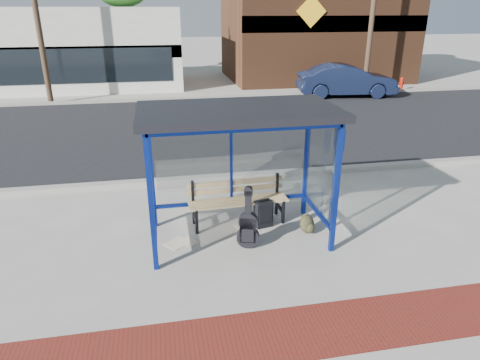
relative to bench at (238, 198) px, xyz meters
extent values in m
plane|color=#B2ADA0|center=(-0.10, -0.62, -0.51)|extent=(120.00, 120.00, 0.00)
cube|color=maroon|center=(-0.10, -3.22, -0.51)|extent=(60.00, 1.00, 0.01)
cube|color=gray|center=(-0.10, 2.28, -0.45)|extent=(60.00, 0.25, 0.12)
cube|color=black|center=(-0.10, 7.38, -0.51)|extent=(60.00, 10.00, 0.00)
cube|color=gray|center=(-0.10, 12.48, -0.45)|extent=(60.00, 0.25, 0.12)
cube|color=#B2ADA0|center=(-0.10, 14.38, -0.51)|extent=(60.00, 4.00, 0.01)
cube|color=navy|center=(-1.60, -1.37, 0.64)|extent=(0.08, 0.08, 2.30)
cube|color=navy|center=(1.40, -1.37, 0.64)|extent=(0.08, 0.08, 2.30)
cube|color=navy|center=(-1.60, 0.13, 0.64)|extent=(0.08, 0.08, 2.30)
cube|color=navy|center=(1.40, 0.13, 0.64)|extent=(0.08, 0.08, 2.30)
cube|color=navy|center=(-0.10, 0.13, 1.75)|extent=(3.00, 0.08, 0.08)
cube|color=navy|center=(-0.10, -1.37, 1.75)|extent=(3.00, 0.08, 0.08)
cube|color=navy|center=(-1.60, -0.62, 1.75)|extent=(0.08, 1.50, 0.08)
cube|color=navy|center=(1.40, -0.62, 1.75)|extent=(0.08, 1.50, 0.08)
cube|color=navy|center=(-0.10, 0.13, -0.11)|extent=(3.00, 0.08, 0.06)
cube|color=navy|center=(-1.60, -0.62, -0.11)|extent=(0.08, 1.50, 0.06)
cube|color=navy|center=(1.40, -0.62, -0.11)|extent=(0.08, 1.50, 0.06)
cube|color=navy|center=(-0.10, 0.13, 0.84)|extent=(0.05, 0.05, 1.90)
cube|color=silver|center=(-0.10, 0.13, 0.80)|extent=(2.84, 0.01, 1.82)
cube|color=silver|center=(-1.60, -0.62, 0.80)|extent=(0.02, 1.34, 1.82)
cube|color=silver|center=(1.40, -0.62, 0.80)|extent=(0.02, 1.34, 1.82)
cube|color=black|center=(-0.10, -0.62, 1.85)|extent=(3.30, 1.80, 0.12)
cube|color=silver|center=(-9.10, 17.38, 1.49)|extent=(18.00, 6.00, 4.00)
cube|color=#59331E|center=(7.90, 17.88, 2.69)|extent=(10.00, 7.00, 6.40)
cube|color=black|center=(7.90, 14.43, 2.69)|extent=(10.00, 0.10, 0.80)
cube|color=yellow|center=(6.40, 14.33, 3.29)|extent=(1.56, 0.06, 1.56)
cylinder|color=#4C3826|center=(-3.10, 21.38, 1.99)|extent=(0.36, 0.36, 5.00)
cylinder|color=#4C3826|center=(12.40, 21.38, 1.99)|extent=(0.36, 0.36, 5.00)
cylinder|color=#4C3826|center=(-6.10, 12.78, 3.49)|extent=(0.24, 0.24, 8.00)
cylinder|color=#4C3826|center=(8.90, 12.78, 3.49)|extent=(0.24, 0.24, 8.00)
cube|color=black|center=(-0.83, -0.32, -0.27)|extent=(0.06, 0.06, 0.48)
cube|color=black|center=(-0.86, 0.09, -0.06)|extent=(0.06, 0.06, 0.90)
cube|color=black|center=(-0.84, -0.11, -0.27)|extent=(0.08, 0.43, 0.05)
cube|color=black|center=(0.86, -0.22, -0.27)|extent=(0.06, 0.06, 0.48)
cube|color=black|center=(0.84, 0.19, -0.06)|extent=(0.06, 0.06, 0.90)
cube|color=black|center=(0.85, -0.02, -0.27)|extent=(0.08, 0.43, 0.05)
cube|color=tan|center=(0.01, -0.24, -0.03)|extent=(1.91, 0.20, 0.04)
cube|color=tan|center=(0.01, -0.12, -0.03)|extent=(1.91, 0.20, 0.04)
cube|color=tan|center=(0.00, -0.01, -0.03)|extent=(1.91, 0.20, 0.04)
cube|color=tan|center=(-0.01, 0.11, -0.03)|extent=(1.91, 0.20, 0.04)
cube|color=tan|center=(-0.01, 0.15, 0.13)|extent=(1.91, 0.14, 0.11)
cube|color=tan|center=(-0.01, 0.15, 0.27)|extent=(1.91, 0.14, 0.11)
cylinder|color=black|center=(0.00, -0.99, -0.31)|extent=(0.42, 0.22, 0.40)
cylinder|color=black|center=(0.00, -0.99, 0.00)|extent=(0.35, 0.20, 0.33)
cube|color=black|center=(0.00, -0.99, -0.16)|extent=(0.31, 0.19, 0.48)
cube|color=black|center=(0.00, -0.99, 0.33)|extent=(0.13, 0.12, 0.48)
cube|color=black|center=(0.00, -0.99, 0.54)|extent=(0.16, 0.13, 0.10)
cube|color=black|center=(0.45, -0.27, -0.24)|extent=(0.36, 0.27, 0.51)
cylinder|color=black|center=(0.33, -0.30, -0.49)|extent=(0.09, 0.19, 0.05)
cylinder|color=black|center=(0.57, -0.25, -0.49)|extent=(0.09, 0.19, 0.05)
cube|color=black|center=(0.45, -0.27, 0.04)|extent=(0.21, 0.08, 0.04)
cube|color=black|center=(0.48, -0.38, -0.23)|extent=(0.26, 0.07, 0.28)
ellipsoid|color=#302E1A|center=(1.20, -0.67, -0.33)|extent=(0.36, 0.32, 0.35)
ellipsoid|color=#302E1A|center=(1.25, -0.77, -0.38)|extent=(0.21, 0.18, 0.18)
cube|color=#302E1A|center=(1.20, -0.65, -0.17)|extent=(0.11, 0.08, 0.03)
cube|color=navy|center=(1.70, -0.59, 0.55)|extent=(0.08, 0.08, 2.13)
cube|color=navy|center=(1.74, -0.57, 1.26)|extent=(0.10, 0.26, 0.40)
cube|color=white|center=(-1.23, -0.63, -0.51)|extent=(0.52, 0.51, 0.01)
cube|color=white|center=(-1.02, -0.60, -0.51)|extent=(0.40, 0.42, 0.01)
cube|color=white|center=(0.10, -0.22, -0.51)|extent=(0.43, 0.37, 0.01)
imported|color=#16203E|center=(7.47, 11.86, 0.24)|extent=(4.74, 2.18, 1.51)
cylinder|color=#B71B0D|center=(10.96, 12.85, -0.24)|extent=(0.18, 0.18, 0.54)
sphere|color=#B71B0D|center=(10.96, 12.85, 0.06)|extent=(0.20, 0.20, 0.20)
cylinder|color=#B71B0D|center=(10.96, 12.85, -0.15)|extent=(0.30, 0.13, 0.09)
camera|label=1|loc=(-1.37, -7.43, 3.42)|focal=32.00mm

